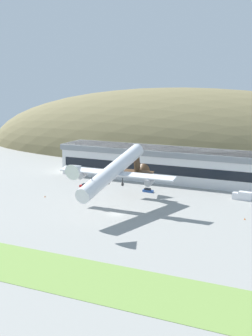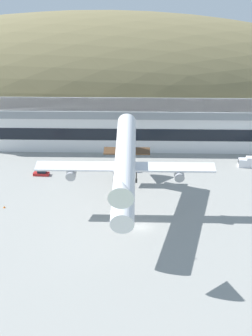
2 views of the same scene
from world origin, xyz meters
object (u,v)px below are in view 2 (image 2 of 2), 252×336
Objects in this scene: traffic_cone_0 at (4,207)px; service_car_2 at (132,169)px; terminal_building at (126,122)px; cargo_airplane at (125,164)px; fuel_truck at (251,162)px; service_car_1 at (41,173)px.

service_car_2 is at bearing 36.95° from traffic_cone_0.
cargo_airplane reaches higher than terminal_building.
terminal_building is 1.80× the size of cargo_airplane.
cargo_airplane reaches higher than fuel_truck.
fuel_truck is at bearing 39.37° from cargo_airplane.
cargo_airplane is 48.46m from fuel_truck.
traffic_cone_0 is at bearing -105.26° from service_car_1.
fuel_truck is at bearing 6.80° from service_car_2.
service_car_2 is at bearing 87.05° from cargo_airplane.
traffic_cone_0 is at bearing 175.56° from cargo_airplane.
service_car_1 is at bearing 74.74° from traffic_cone_0.
cargo_airplane is 7.22× the size of fuel_truck.
service_car_1 is 20.53m from traffic_cone_0.
service_car_1 is 7.88× the size of traffic_cone_0.
service_car_2 reaches higher than traffic_cone_0.
fuel_truck is at bearing -26.27° from terminal_building.
fuel_truck is at bearing 22.62° from traffic_cone_0.
fuel_truck reaches higher than service_car_1.
service_car_1 is at bearing 137.76° from cargo_airplane.
service_car_2 is (1.32, 25.69, -12.22)m from cargo_airplane.
service_car_2 is (25.68, 3.58, 0.03)m from service_car_1.
cargo_airplane is at bearing -4.44° from traffic_cone_0.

